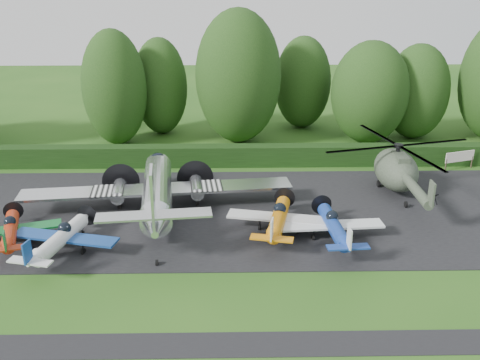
{
  "coord_description": "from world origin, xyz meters",
  "views": [
    {
      "loc": [
        3.18,
        -28.37,
        17.97
      ],
      "look_at": [
        3.91,
        10.71,
        2.5
      ],
      "focal_mm": 40.0,
      "sensor_mm": 36.0,
      "label": 1
    }
  ],
  "objects_px": {
    "light_plane_white": "(61,238)",
    "light_plane_blue": "(334,226)",
    "light_plane_red": "(10,230)",
    "helicopter": "(396,167)",
    "light_plane_orange": "(279,218)",
    "sign_board": "(460,157)",
    "transport_plane": "(157,192)"
  },
  "relations": [
    {
      "from": "light_plane_white",
      "to": "light_plane_blue",
      "type": "relative_size",
      "value": 1.01
    },
    {
      "from": "light_plane_red",
      "to": "helicopter",
      "type": "height_order",
      "value": "helicopter"
    },
    {
      "from": "light_plane_orange",
      "to": "light_plane_blue",
      "type": "relative_size",
      "value": 1.04
    },
    {
      "from": "light_plane_red",
      "to": "light_plane_white",
      "type": "xyz_separation_m",
      "value": [
        3.92,
        -1.48,
        0.11
      ]
    },
    {
      "from": "light_plane_blue",
      "to": "sign_board",
      "type": "bearing_deg",
      "value": 48.41
    },
    {
      "from": "light_plane_blue",
      "to": "sign_board",
      "type": "relative_size",
      "value": 2.4
    },
    {
      "from": "light_plane_orange",
      "to": "light_plane_blue",
      "type": "distance_m",
      "value": 3.98
    },
    {
      "from": "helicopter",
      "to": "light_plane_white",
      "type": "bearing_deg",
      "value": -158.11
    },
    {
      "from": "transport_plane",
      "to": "light_plane_red",
      "type": "distance_m",
      "value": 10.73
    },
    {
      "from": "light_plane_red",
      "to": "sign_board",
      "type": "relative_size",
      "value": 2.2
    },
    {
      "from": "light_plane_white",
      "to": "transport_plane",
      "type": "bearing_deg",
      "value": 33.95
    },
    {
      "from": "light_plane_red",
      "to": "sign_board",
      "type": "xyz_separation_m",
      "value": [
        37.24,
        14.3,
        0.15
      ]
    },
    {
      "from": "light_plane_white",
      "to": "sign_board",
      "type": "xyz_separation_m",
      "value": [
        33.32,
        15.78,
        0.04
      ]
    },
    {
      "from": "light_plane_red",
      "to": "sign_board",
      "type": "distance_m",
      "value": 39.89
    },
    {
      "from": "light_plane_orange",
      "to": "light_plane_white",
      "type": "bearing_deg",
      "value": 178.38
    },
    {
      "from": "light_plane_blue",
      "to": "sign_board",
      "type": "height_order",
      "value": "light_plane_blue"
    },
    {
      "from": "transport_plane",
      "to": "helicopter",
      "type": "height_order",
      "value": "transport_plane"
    },
    {
      "from": "helicopter",
      "to": "sign_board",
      "type": "distance_m",
      "value": 9.45
    },
    {
      "from": "light_plane_white",
      "to": "sign_board",
      "type": "relative_size",
      "value": 2.42
    },
    {
      "from": "transport_plane",
      "to": "sign_board",
      "type": "bearing_deg",
      "value": 25.35
    },
    {
      "from": "light_plane_blue",
      "to": "helicopter",
      "type": "bearing_deg",
      "value": 56.54
    },
    {
      "from": "light_plane_white",
      "to": "light_plane_orange",
      "type": "height_order",
      "value": "light_plane_orange"
    },
    {
      "from": "light_plane_blue",
      "to": "helicopter",
      "type": "xyz_separation_m",
      "value": [
        6.92,
        8.96,
        1.1
      ]
    },
    {
      "from": "sign_board",
      "to": "light_plane_blue",
      "type": "bearing_deg",
      "value": -118.01
    },
    {
      "from": "light_plane_white",
      "to": "helicopter",
      "type": "distance_m",
      "value": 27.65
    },
    {
      "from": "light_plane_red",
      "to": "light_plane_blue",
      "type": "bearing_deg",
      "value": 17.36
    },
    {
      "from": "light_plane_white",
      "to": "light_plane_orange",
      "type": "bearing_deg",
      "value": -3.13
    },
    {
      "from": "light_plane_blue",
      "to": "light_plane_orange",
      "type": "bearing_deg",
      "value": 166.22
    },
    {
      "from": "light_plane_white",
      "to": "helicopter",
      "type": "bearing_deg",
      "value": 8.66
    },
    {
      "from": "transport_plane",
      "to": "light_plane_orange",
      "type": "distance_m",
      "value": 9.83
    },
    {
      "from": "light_plane_blue",
      "to": "light_plane_white",
      "type": "bearing_deg",
      "value": -171.1
    },
    {
      "from": "light_plane_white",
      "to": "sign_board",
      "type": "height_order",
      "value": "light_plane_white"
    }
  ]
}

